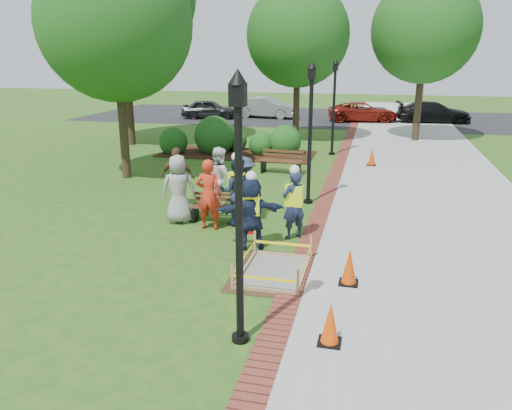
% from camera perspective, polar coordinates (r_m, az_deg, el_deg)
% --- Properties ---
extents(ground, '(100.00, 100.00, 0.00)m').
position_cam_1_polar(ground, '(11.24, -3.94, -6.44)').
color(ground, '#285116').
rests_on(ground, ground).
extents(sidewalk, '(6.00, 60.00, 0.02)m').
position_cam_1_polar(sidewalk, '(20.41, 18.41, 3.47)').
color(sidewalk, '#9E9E99').
rests_on(sidewalk, ground).
extents(brick_edging, '(0.50, 60.00, 0.03)m').
position_cam_1_polar(brick_edging, '(20.37, 9.27, 4.11)').
color(brick_edging, maroon).
rests_on(brick_edging, ground).
extents(mulch_bed, '(7.00, 3.00, 0.05)m').
position_cam_1_polar(mulch_bed, '(23.11, -2.19, 5.84)').
color(mulch_bed, '#381E0F').
rests_on(mulch_bed, ground).
extents(parking_lot, '(36.00, 12.00, 0.01)m').
position_cam_1_polar(parking_lot, '(37.23, 8.70, 9.85)').
color(parking_lot, black).
rests_on(parking_lot, ground).
extents(wet_concrete_pad, '(1.70, 2.30, 0.55)m').
position_cam_1_polar(wet_concrete_pad, '(10.58, 2.10, -6.58)').
color(wet_concrete_pad, '#47331E').
rests_on(wet_concrete_pad, ground).
extents(bench_near, '(1.45, 0.55, 0.77)m').
position_cam_1_polar(bench_near, '(13.73, -4.43, -0.96)').
color(bench_near, brown).
rests_on(bench_near, ground).
extents(bench_far, '(1.68, 0.72, 0.88)m').
position_cam_1_polar(bench_far, '(19.34, 2.87, 4.44)').
color(bench_far, '#51331C').
rests_on(bench_far, ground).
extents(cone_front, '(0.37, 0.37, 0.73)m').
position_cam_1_polar(cone_front, '(8.18, 8.48, -13.34)').
color(cone_front, black).
rests_on(cone_front, ground).
extents(cone_back, '(0.38, 0.38, 0.75)m').
position_cam_1_polar(cone_back, '(10.18, 10.61, -7.05)').
color(cone_back, black).
rests_on(cone_back, ground).
extents(cone_far, '(0.38, 0.38, 0.75)m').
position_cam_1_polar(cone_far, '(21.21, 13.09, 5.35)').
color(cone_far, black).
rests_on(cone_far, ground).
extents(toolbox, '(0.47, 0.31, 0.22)m').
position_cam_1_polar(toolbox, '(12.92, -0.76, -2.73)').
color(toolbox, '#AA0D0D').
rests_on(toolbox, ground).
extents(lamp_near, '(0.28, 0.28, 4.26)m').
position_cam_1_polar(lamp_near, '(7.36, -1.97, 1.39)').
color(lamp_near, black).
rests_on(lamp_near, ground).
extents(lamp_mid, '(0.28, 0.28, 4.26)m').
position_cam_1_polar(lamp_mid, '(15.08, 6.24, 9.31)').
color(lamp_mid, black).
rests_on(lamp_mid, ground).
extents(lamp_far, '(0.28, 0.28, 4.26)m').
position_cam_1_polar(lamp_far, '(23.00, 8.92, 11.79)').
color(lamp_far, black).
rests_on(lamp_far, ground).
extents(tree_left, '(5.34, 5.34, 8.12)m').
position_cam_1_polar(tree_left, '(18.87, -15.78, 19.32)').
color(tree_left, '#3D2D1E').
rests_on(tree_left, ground).
extents(tree_back, '(5.18, 5.18, 7.94)m').
position_cam_1_polar(tree_back, '(26.56, 4.81, 18.76)').
color(tree_back, '#3D2D1E').
rests_on(tree_back, ground).
extents(tree_right, '(5.38, 5.38, 8.32)m').
position_cam_1_polar(tree_right, '(27.98, 18.77, 18.45)').
color(tree_right, '#3D2D1E').
rests_on(tree_right, ground).
extents(shrub_a, '(1.32, 1.32, 1.32)m').
position_cam_1_polar(shrub_a, '(23.59, -9.37, 5.80)').
color(shrub_a, '#184A15').
rests_on(shrub_a, ground).
extents(shrub_b, '(1.86, 1.86, 1.86)m').
position_cam_1_polar(shrub_b, '(23.53, -4.74, 5.95)').
color(shrub_b, '#184A15').
rests_on(shrub_b, ground).
extents(shrub_c, '(1.17, 1.17, 1.17)m').
position_cam_1_polar(shrub_c, '(22.97, 0.64, 5.73)').
color(shrub_c, '#184A15').
rests_on(shrub_c, ground).
extents(shrub_d, '(1.49, 1.49, 1.49)m').
position_cam_1_polar(shrub_d, '(22.98, 3.29, 5.71)').
color(shrub_d, '#184A15').
rests_on(shrub_d, ground).
extents(shrub_e, '(1.04, 1.04, 1.04)m').
position_cam_1_polar(shrub_e, '(24.11, -2.29, 6.25)').
color(shrub_e, '#184A15').
rests_on(shrub_e, ground).
extents(casual_person_a, '(0.69, 0.56, 1.88)m').
position_cam_1_polar(casual_person_a, '(13.65, -8.84, 1.80)').
color(casual_person_a, gray).
rests_on(casual_person_a, ground).
extents(casual_person_b, '(0.61, 0.39, 1.87)m').
position_cam_1_polar(casual_person_b, '(13.03, -5.42, 1.19)').
color(casual_person_b, red).
rests_on(casual_person_b, ground).
extents(casual_person_c, '(0.69, 0.70, 1.88)m').
position_cam_1_polar(casual_person_c, '(14.64, -4.17, 2.99)').
color(casual_person_c, white).
rests_on(casual_person_c, ground).
extents(casual_person_d, '(0.60, 0.41, 1.79)m').
position_cam_1_polar(casual_person_d, '(15.16, -8.97, 3.14)').
color(casual_person_d, brown).
rests_on(casual_person_d, ground).
extents(casual_person_e, '(0.66, 0.62, 1.73)m').
position_cam_1_polar(casual_person_e, '(13.93, -1.36, 2.00)').
color(casual_person_e, '#2F3B52').
rests_on(casual_person_e, ground).
extents(hivis_worker_a, '(0.65, 0.55, 1.89)m').
position_cam_1_polar(hivis_worker_a, '(11.63, -0.54, -0.66)').
color(hivis_worker_a, '#192241').
rests_on(hivis_worker_a, ground).
extents(hivis_worker_b, '(0.65, 0.63, 1.88)m').
position_cam_1_polar(hivis_worker_b, '(12.34, 4.34, 0.29)').
color(hivis_worker_b, '#1C2448').
rests_on(hivis_worker_b, ground).
extents(hivis_worker_c, '(0.66, 0.51, 1.99)m').
position_cam_1_polar(hivis_worker_c, '(13.30, -2.24, 1.78)').
color(hivis_worker_c, '#171B3E').
rests_on(hivis_worker_c, ground).
extents(parked_car_a, '(2.67, 4.74, 1.46)m').
position_cam_1_polar(parked_car_a, '(36.41, -5.31, 9.81)').
color(parked_car_a, '#252528').
rests_on(parked_car_a, ground).
extents(parked_car_b, '(2.64, 5.12, 1.61)m').
position_cam_1_polar(parked_car_b, '(36.70, 1.20, 9.93)').
color(parked_car_b, '#9A999E').
rests_on(parked_car_b, ground).
extents(parked_car_c, '(2.57, 4.59, 1.42)m').
position_cam_1_polar(parked_car_c, '(35.44, 12.05, 9.32)').
color(parked_car_c, maroon).
rests_on(parked_car_c, ground).
extents(parked_car_d, '(2.48, 4.85, 1.52)m').
position_cam_1_polar(parked_car_d, '(36.14, 19.51, 8.88)').
color(parked_car_d, black).
rests_on(parked_car_d, ground).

